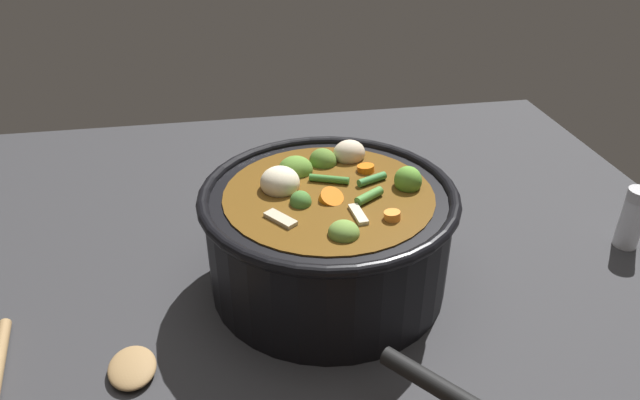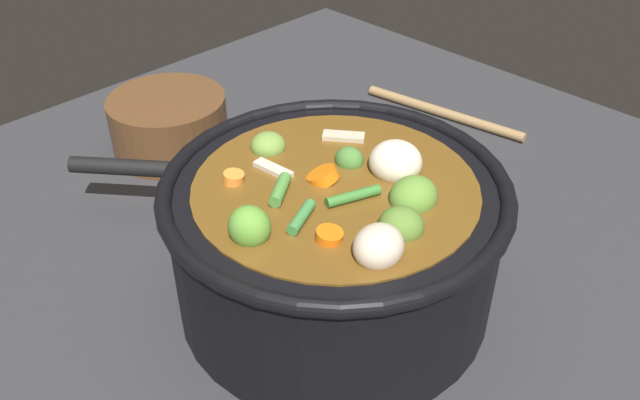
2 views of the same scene
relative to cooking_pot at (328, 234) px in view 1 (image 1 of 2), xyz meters
The scene contains 4 objects.
ground_plane 0.07m from the cooking_pot, 88.33° to the left, with size 1.10×1.10×0.00m, color #2D2D30.
cooking_pot is the anchor object (origin of this frame).
wooden_spoon 0.33m from the cooking_pot, 23.36° to the left, with size 0.19×0.24×0.01m.
salt_shaker 0.42m from the cooking_pot, behind, with size 0.03×0.03×0.09m.
Camera 1 is at (0.11, 0.57, 0.47)m, focal length 32.60 mm.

